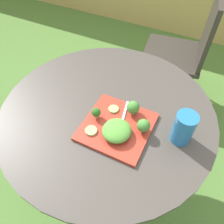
{
  "coord_description": "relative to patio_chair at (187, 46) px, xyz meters",
  "views": [
    {
      "loc": [
        0.29,
        -0.55,
        1.47
      ],
      "look_at": [
        0.04,
        -0.03,
        0.79
      ],
      "focal_mm": 35.64,
      "sensor_mm": 36.0,
      "label": 1
    }
  ],
  "objects": [
    {
      "name": "broccoli_floret_1",
      "position": [
        0.02,
        -1.03,
        0.27
      ],
      "size": [
        0.05,
        0.05,
        0.06
      ],
      "color": "#99B770",
      "rests_on": "salad_plate"
    },
    {
      "name": "fork",
      "position": [
        -0.07,
        -1.01,
        0.24
      ],
      "size": [
        0.05,
        0.15,
        0.0
      ],
      "color": "silver",
      "rests_on": "salad_plate"
    },
    {
      "name": "drinking_glass",
      "position": [
        0.16,
        -0.99,
        0.28
      ],
      "size": [
        0.08,
        0.08,
        0.13
      ],
      "color": "#236BA8",
      "rests_on": "patio_table"
    },
    {
      "name": "broccoli_floret_0",
      "position": [
        -0.05,
        -0.97,
        0.27
      ],
      "size": [
        0.05,
        0.05,
        0.06
      ],
      "color": "#99B770",
      "rests_on": "salad_plate"
    },
    {
      "name": "broccoli_floret_2",
      "position": [
        -0.17,
        -1.05,
        0.27
      ],
      "size": [
        0.04,
        0.04,
        0.05
      ],
      "color": "#99B770",
      "rests_on": "salad_plate"
    },
    {
      "name": "salad_plate",
      "position": [
        -0.08,
        -1.05,
        0.23
      ],
      "size": [
        0.26,
        0.26,
        0.01
      ],
      "primitive_type": "cube",
      "color": "#AD3323",
      "rests_on": "patio_table"
    },
    {
      "name": "patio_chair",
      "position": [
        0.0,
        0.0,
        0.0
      ],
      "size": [
        0.49,
        0.49,
        0.9
      ],
      "color": "#332D28",
      "rests_on": "ground_plane"
    },
    {
      "name": "lettuce_mound",
      "position": [
        -0.06,
        -1.09,
        0.26
      ],
      "size": [
        0.11,
        0.11,
        0.05
      ],
      "primitive_type": "ellipsoid",
      "color": "#519338",
      "rests_on": "salad_plate"
    },
    {
      "name": "cucumber_slice_1",
      "position": [
        -0.13,
        -0.98,
        0.24
      ],
      "size": [
        0.04,
        0.04,
        0.01
      ],
      "primitive_type": "cylinder",
      "color": "#8EB766",
      "rests_on": "salad_plate"
    },
    {
      "name": "patio_table",
      "position": [
        -0.16,
        -0.99,
        -0.04
      ],
      "size": [
        0.92,
        0.92,
        0.75
      ],
      "color": "#423D38",
      "rests_on": "ground_plane"
    },
    {
      "name": "ground_plane",
      "position": [
        -0.16,
        -0.99,
        -0.53
      ],
      "size": [
        12.0,
        12.0,
        0.0
      ],
      "primitive_type": "plane",
      "color": "#4C7533"
    },
    {
      "name": "cucumber_slice_0",
      "position": [
        -0.16,
        -1.12,
        0.24
      ],
      "size": [
        0.05,
        0.05,
        0.01
      ],
      "primitive_type": "cylinder",
      "color": "#8EB766",
      "rests_on": "salad_plate"
    }
  ]
}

